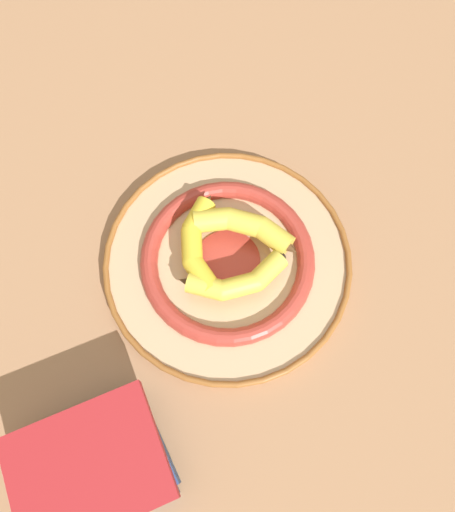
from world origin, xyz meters
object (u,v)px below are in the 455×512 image
(banana_c, at_px, (236,282))
(decorative_bowl, at_px, (228,261))
(banana_a, at_px, (246,227))
(book_stack, at_px, (95,468))
(banana_b, at_px, (197,243))

(banana_c, bearing_deg, decorative_bowl, 89.48)
(banana_a, height_order, book_stack, book_stack)
(decorative_bowl, bearing_deg, banana_b, -157.30)
(decorative_bowl, xyz_separation_m, banana_b, (-0.04, -0.02, 0.03))
(decorative_bowl, bearing_deg, banana_a, 97.32)
(banana_a, distance_m, banana_b, 0.08)
(banana_a, distance_m, banana_c, 0.09)
(banana_b, relative_size, book_stack, 0.56)
(banana_a, relative_size, book_stack, 0.69)
(banana_b, distance_m, book_stack, 0.33)
(banana_c, bearing_deg, banana_a, 64.58)
(banana_c, bearing_deg, book_stack, -141.50)
(banana_b, height_order, banana_c, same)
(decorative_bowl, xyz_separation_m, banana_a, (-0.01, 0.05, 0.04))
(banana_b, xyz_separation_m, book_stack, (0.10, -0.31, -0.01))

